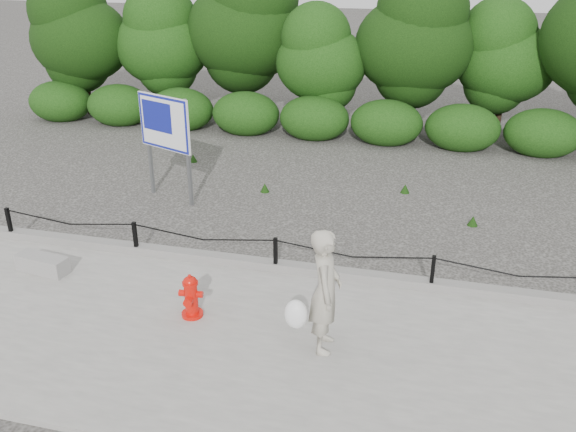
# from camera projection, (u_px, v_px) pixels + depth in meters

# --- Properties ---
(ground) EXTENTS (90.00, 90.00, 0.00)m
(ground) POSITION_uv_depth(u_px,v_px,m) (276.00, 275.00, 10.06)
(ground) COLOR #2D2B28
(ground) RESTS_ON ground
(sidewalk) EXTENTS (14.00, 4.00, 0.08)m
(sidewalk) POSITION_uv_depth(u_px,v_px,m) (237.00, 343.00, 8.28)
(sidewalk) COLOR gray
(sidewalk) RESTS_ON ground
(curb) EXTENTS (14.00, 0.22, 0.14)m
(curb) POSITION_uv_depth(u_px,v_px,m) (276.00, 266.00, 10.05)
(curb) COLOR slate
(curb) RESTS_ON sidewalk
(chain_barrier) EXTENTS (10.06, 0.06, 0.60)m
(chain_barrier) POSITION_uv_depth(u_px,v_px,m) (275.00, 250.00, 9.88)
(chain_barrier) COLOR black
(chain_barrier) RESTS_ON sidewalk
(treeline) EXTENTS (20.45, 3.97, 5.14)m
(treeline) POSITION_uv_depth(u_px,v_px,m) (388.00, 37.00, 16.71)
(treeline) COLOR black
(treeline) RESTS_ON ground
(fire_hydrant) EXTENTS (0.36, 0.37, 0.67)m
(fire_hydrant) POSITION_uv_depth(u_px,v_px,m) (191.00, 297.00, 8.69)
(fire_hydrant) COLOR red
(fire_hydrant) RESTS_ON sidewalk
(pedestrian) EXTENTS (0.75, 0.67, 1.72)m
(pedestrian) POSITION_uv_depth(u_px,v_px,m) (324.00, 293.00, 7.80)
(pedestrian) COLOR #ABA593
(pedestrian) RESTS_ON sidewalk
(concrete_block) EXTENTS (0.92, 0.43, 0.28)m
(concrete_block) POSITION_uv_depth(u_px,v_px,m) (42.00, 264.00, 9.95)
(concrete_block) COLOR gray
(concrete_block) RESTS_ON sidewalk
(advertising_sign) EXTENTS (1.31, 0.60, 2.24)m
(advertising_sign) POSITION_uv_depth(u_px,v_px,m) (165.00, 128.00, 12.40)
(advertising_sign) COLOR slate
(advertising_sign) RESTS_ON ground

